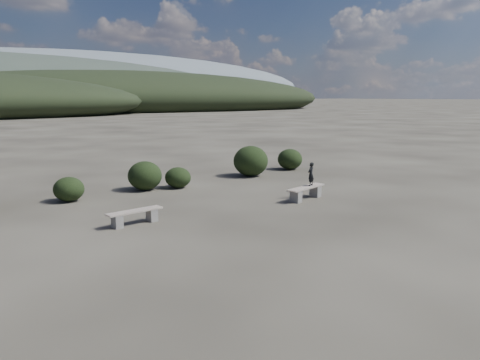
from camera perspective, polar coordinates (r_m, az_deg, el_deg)
ground at (r=12.01m, az=9.25°, el=-7.65°), size 1200.00×1200.00×0.00m
bench_left at (r=13.84m, az=-12.69°, el=-4.28°), size 1.71×0.59×0.42m
bench_right at (r=16.90m, az=8.05°, el=-1.42°), size 1.90×0.88×0.47m
seated_person at (r=17.03m, az=8.63°, el=0.72°), size 0.36×0.31×0.85m
shrub_a at (r=17.49m, az=-20.15°, el=-1.05°), size 1.06×1.06×0.87m
shrub_b at (r=18.78m, az=-11.52°, el=0.52°), size 1.33×1.33×1.14m
shrub_c at (r=19.03m, az=-7.57°, el=0.30°), size 1.05×1.05×0.84m
shrub_d at (r=21.64m, az=1.32°, el=2.33°), size 1.61×1.61×1.41m
shrub_e at (r=23.77m, az=6.11°, el=2.54°), size 1.25×1.25×1.04m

